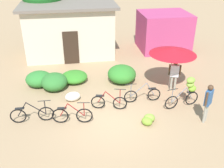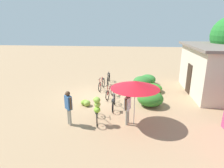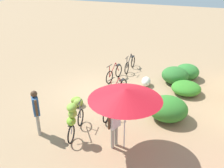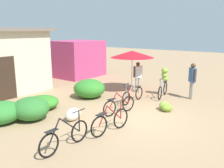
{
  "view_description": "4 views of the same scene",
  "coord_description": "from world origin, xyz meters",
  "views": [
    {
      "loc": [
        -1.36,
        -8.83,
        6.39
      ],
      "look_at": [
        0.19,
        1.14,
        1.04
      ],
      "focal_mm": 42.15,
      "sensor_mm": 36.0,
      "label": 1
    },
    {
      "loc": [
        11.61,
        2.06,
        4.58
      ],
      "look_at": [
        1.06,
        1.03,
        1.26
      ],
      "focal_mm": 30.71,
      "sensor_mm": 36.0,
      "label": 2
    },
    {
      "loc": [
        9.6,
        4.44,
        5.41
      ],
      "look_at": [
        0.88,
        0.9,
        0.99
      ],
      "focal_mm": 40.62,
      "sensor_mm": 36.0,
      "label": 3
    },
    {
      "loc": [
        -7.26,
        -4.27,
        3.16
      ],
      "look_at": [
        0.46,
        1.49,
        1.0
      ],
      "focal_mm": 38.53,
      "sensor_mm": 36.0,
      "label": 4
    }
  ],
  "objects": [
    {
      "name": "bicycle_by_shop",
      "position": [
        1.6,
        1.18,
        0.34
      ],
      "size": [
        1.71,
        0.14,
        0.95
      ],
      "color": "black",
      "rests_on": "ground"
    },
    {
      "name": "banana_pile_on_ground",
      "position": [
        1.43,
        -0.46,
        0.16
      ],
      "size": [
        0.69,
        0.7,
        0.34
      ],
      "color": "olive",
      "rests_on": "ground"
    },
    {
      "name": "shop_pink",
      "position": [
        4.75,
        7.79,
        1.23
      ],
      "size": [
        3.2,
        2.8,
        2.47
      ],
      "primitive_type": "cube",
      "color": "#B83C6F",
      "rests_on": "ground"
    },
    {
      "name": "hedge_bush_front_left",
      "position": [
        -3.2,
        3.48,
        0.38
      ],
      "size": [
        1.32,
        1.22,
        0.77
      ],
      "primitive_type": "ellipsoid",
      "color": "#317C31",
      "rests_on": "ground"
    },
    {
      "name": "building_low",
      "position": [
        -1.5,
        7.43,
        1.66
      ],
      "size": [
        5.81,
        3.13,
        3.28
      ],
      "color": "beige",
      "rests_on": "ground"
    },
    {
      "name": "bicycle_rightmost",
      "position": [
        3.46,
        0.55,
        0.82
      ],
      "size": [
        1.66,
        0.51,
        1.38
      ],
      "color": "black",
      "rests_on": "ground"
    },
    {
      "name": "ground_plane",
      "position": [
        0.0,
        0.0,
        0.0
      ],
      "size": [
        60.0,
        60.0,
        0.0
      ],
      "primitive_type": "plane",
      "color": "tan"
    },
    {
      "name": "bicycle_center_loaded",
      "position": [
        0.0,
        0.8,
        0.35
      ],
      "size": [
        1.55,
        0.41,
        1.02
      ],
      "color": "black",
      "rests_on": "ground"
    },
    {
      "name": "hedge_bush_mid",
      "position": [
        -1.42,
        3.67,
        0.27
      ],
      "size": [
        1.37,
        1.34,
        0.55
      ],
      "primitive_type": "ellipsoid",
      "color": "#378427",
      "rests_on": "ground"
    },
    {
      "name": "person_bystander",
      "position": [
        3.37,
        1.99,
        0.95
      ],
      "size": [
        0.55,
        0.32,
        1.57
      ],
      "color": "gray",
      "rests_on": "ground"
    },
    {
      "name": "hedge_bush_front_right",
      "position": [
        -2.42,
        2.98,
        0.42
      ],
      "size": [
        1.28,
        1.33,
        0.83
      ],
      "primitive_type": "ellipsoid",
      "color": "#30732F",
      "rests_on": "ground"
    },
    {
      "name": "person_vendor",
      "position": [
        3.71,
        -0.73,
        1.04
      ],
      "size": [
        0.44,
        0.42,
        1.69
      ],
      "color": "gray",
      "rests_on": "ground"
    },
    {
      "name": "market_umbrella",
      "position": [
        3.29,
        2.31,
        1.96
      ],
      "size": [
        2.25,
        2.25,
        2.14
      ],
      "color": "beige",
      "rests_on": "ground"
    },
    {
      "name": "bicycle_leftmost",
      "position": [
        -3.2,
        0.34,
        0.36
      ],
      "size": [
        1.74,
        0.14,
        0.96
      ],
      "color": "black",
      "rests_on": "ground"
    },
    {
      "name": "produce_sack",
      "position": [
        -1.55,
        1.73,
        0.22
      ],
      "size": [
        0.77,
        0.56,
        0.44
      ],
      "primitive_type": "ellipsoid",
      "rotation": [
        0.0,
        0.0,
        0.18
      ],
      "color": "silver",
      "rests_on": "ground"
    },
    {
      "name": "bicycle_near_pile",
      "position": [
        -1.6,
        0.02,
        0.36
      ],
      "size": [
        1.63,
        0.28,
        0.96
      ],
      "color": "black",
      "rests_on": "ground"
    },
    {
      "name": "hedge_bush_by_door",
      "position": [
        1.04,
        3.28,
        0.44
      ],
      "size": [
        1.48,
        1.51,
        0.89
      ],
      "primitive_type": "ellipsoid",
      "color": "#327D2A",
      "rests_on": "ground"
    }
  ]
}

